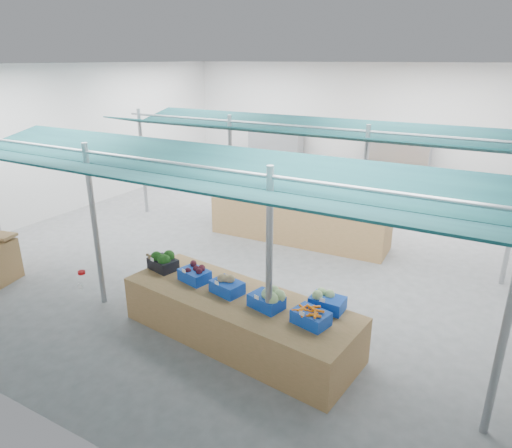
% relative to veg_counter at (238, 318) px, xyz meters
% --- Properties ---
extents(floor, '(13.00, 13.00, 0.00)m').
position_rel_veg_counter_xyz_m(floor, '(-1.84, 3.78, -0.38)').
color(floor, slate).
rests_on(floor, ground).
extents(hall, '(13.00, 13.00, 13.00)m').
position_rel_veg_counter_xyz_m(hall, '(-1.84, 5.22, 2.26)').
color(hall, silver).
rests_on(hall, ground).
extents(pole_grid, '(10.00, 4.60, 3.00)m').
position_rel_veg_counter_xyz_m(pole_grid, '(-1.09, 2.03, 1.43)').
color(pole_grid, gray).
rests_on(pole_grid, floor).
extents(awnings, '(9.50, 7.08, 0.30)m').
position_rel_veg_counter_xyz_m(awnings, '(-1.09, 2.03, 2.40)').
color(awnings, black).
rests_on(awnings, pole_grid).
extents(back_shelving_left, '(2.00, 0.50, 2.00)m').
position_rel_veg_counter_xyz_m(back_shelving_left, '(-4.34, 9.78, 0.62)').
color(back_shelving_left, '#B23F33').
rests_on(back_shelving_left, floor).
extents(back_shelving_right, '(2.00, 0.50, 2.00)m').
position_rel_veg_counter_xyz_m(back_shelving_right, '(0.16, 9.78, 0.62)').
color(back_shelving_right, '#B23F33').
rests_on(back_shelving_right, floor).
extents(veg_counter, '(4.09, 1.78, 0.77)m').
position_rel_veg_counter_xyz_m(veg_counter, '(0.00, 0.00, 0.00)').
color(veg_counter, olive).
rests_on(veg_counter, floor).
extents(fruit_counter, '(4.47, 1.22, 0.95)m').
position_rel_veg_counter_xyz_m(fruit_counter, '(-0.94, 4.42, 0.09)').
color(fruit_counter, olive).
rests_on(fruit_counter, floor).
extents(far_counter, '(5.08, 1.27, 0.91)m').
position_rel_veg_counter_xyz_m(far_counter, '(-0.61, 7.89, 0.07)').
color(far_counter, olive).
rests_on(far_counter, floor).
extents(crate_stack, '(0.57, 0.46, 0.60)m').
position_rel_veg_counter_xyz_m(crate_stack, '(1.24, -0.51, -0.08)').
color(crate_stack, '#103EB0').
rests_on(crate_stack, floor).
extents(vendor_left, '(0.66, 0.45, 1.77)m').
position_rel_veg_counter_xyz_m(vendor_left, '(-2.14, 5.52, 0.50)').
color(vendor_left, '#182D9F').
rests_on(vendor_left, floor).
extents(vendor_right, '(0.89, 0.70, 1.77)m').
position_rel_veg_counter_xyz_m(vendor_right, '(-0.34, 5.52, 0.50)').
color(vendor_right, red).
rests_on(vendor_right, floor).
extents(crate_broccoli, '(0.57, 0.46, 0.35)m').
position_rel_veg_counter_xyz_m(crate_broccoli, '(-1.69, 0.20, 0.54)').
color(crate_broccoli, black).
rests_on(crate_broccoli, veg_counter).
extents(crate_beets, '(0.57, 0.46, 0.29)m').
position_rel_veg_counter_xyz_m(crate_beets, '(-0.93, 0.11, 0.52)').
color(crate_beets, '#103EB0').
rests_on(crate_beets, veg_counter).
extents(crate_celeriac, '(0.57, 0.46, 0.31)m').
position_rel_veg_counter_xyz_m(crate_celeriac, '(-0.22, 0.03, 0.53)').
color(crate_celeriac, '#103EB0').
rests_on(crate_celeriac, veg_counter).
extents(crate_cabbage, '(0.57, 0.46, 0.35)m').
position_rel_veg_counter_xyz_m(crate_cabbage, '(0.55, -0.07, 0.54)').
color(crate_cabbage, '#103EB0').
rests_on(crate_cabbage, veg_counter).
extents(crate_carrots, '(0.57, 0.46, 0.29)m').
position_rel_veg_counter_xyz_m(crate_carrots, '(1.31, -0.16, 0.50)').
color(crate_carrots, '#103EB0').
rests_on(crate_carrots, veg_counter).
extents(sparrow, '(0.12, 0.09, 0.11)m').
position_rel_veg_counter_xyz_m(sparrow, '(-1.88, 0.09, 0.63)').
color(sparrow, brown).
rests_on(sparrow, crate_broccoli).
extents(pole_ribbon, '(0.12, 0.12, 0.28)m').
position_rel_veg_counter_xyz_m(pole_ribbon, '(-2.28, -1.07, 0.69)').
color(pole_ribbon, '#B80C0F').
rests_on(pole_ribbon, pole_grid).
extents(apple_heap_yellow, '(1.95, 0.84, 0.27)m').
position_rel_veg_counter_xyz_m(apple_heap_yellow, '(-1.99, 4.27, 0.73)').
color(apple_heap_yellow, '#997247').
rests_on(apple_heap_yellow, fruit_counter).
extents(apple_heap_red, '(1.55, 0.81, 0.27)m').
position_rel_veg_counter_xyz_m(apple_heap_red, '(-0.04, 4.34, 0.73)').
color(apple_heap_red, '#997247').
rests_on(apple_heap_red, fruit_counter).
extents(pineapple, '(0.14, 0.14, 0.39)m').
position_rel_veg_counter_xyz_m(pineapple, '(1.06, 4.39, 0.75)').
color(pineapple, '#8C6019').
rests_on(pineapple, fruit_counter).
extents(crate_extra, '(0.50, 0.40, 0.32)m').
position_rel_veg_counter_xyz_m(crate_extra, '(1.37, 0.33, 0.53)').
color(crate_extra, '#103EB0').
rests_on(crate_extra, veg_counter).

